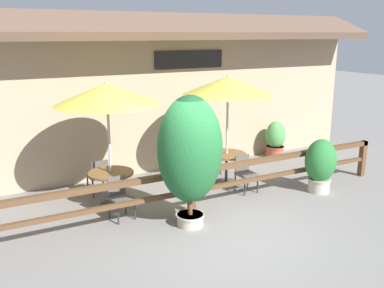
% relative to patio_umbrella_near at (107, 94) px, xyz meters
% --- Properties ---
extents(ground_plane, '(60.00, 60.00, 0.00)m').
position_rel_patio_umbrella_near_xyz_m(ground_plane, '(1.36, -2.24, -2.46)').
color(ground_plane, slate).
extents(building_facade, '(14.28, 1.49, 4.23)m').
position_rel_patio_umbrella_near_xyz_m(building_facade, '(1.36, 1.87, -0.30)').
color(building_facade, tan).
rests_on(building_facade, ground).
extents(patio_railing, '(10.40, 0.14, 0.95)m').
position_rel_patio_umbrella_near_xyz_m(patio_railing, '(1.36, -1.19, -1.77)').
color(patio_railing, brown).
rests_on(patio_railing, ground).
extents(patio_umbrella_near, '(2.21, 2.21, 2.73)m').
position_rel_patio_umbrella_near_xyz_m(patio_umbrella_near, '(0.00, 0.00, 0.00)').
color(patio_umbrella_near, '#B7B2A8').
rests_on(patio_umbrella_near, ground).
extents(dining_table_near, '(0.99, 0.99, 0.77)m').
position_rel_patio_umbrella_near_xyz_m(dining_table_near, '(-0.00, -0.00, -1.85)').
color(dining_table_near, brown).
rests_on(dining_table_near, ground).
extents(chair_near_streetside, '(0.49, 0.49, 0.87)m').
position_rel_patio_umbrella_near_xyz_m(chair_near_streetside, '(-0.06, -0.74, -1.97)').
color(chair_near_streetside, '#514C47').
rests_on(chair_near_streetside, ground).
extents(chair_near_wallside, '(0.45, 0.45, 0.87)m').
position_rel_patio_umbrella_near_xyz_m(chair_near_wallside, '(-0.07, 0.74, -1.97)').
color(chair_near_wallside, '#514C47').
rests_on(chair_near_wallside, ground).
extents(patio_umbrella_middle, '(2.21, 2.21, 2.73)m').
position_rel_patio_umbrella_near_xyz_m(patio_umbrella_middle, '(3.02, 0.06, 0.00)').
color(patio_umbrella_middle, '#B7B2A8').
rests_on(patio_umbrella_middle, ground).
extents(dining_table_middle, '(0.99, 0.99, 0.77)m').
position_rel_patio_umbrella_near_xyz_m(dining_table_middle, '(3.02, 0.06, -1.85)').
color(dining_table_middle, brown).
rests_on(dining_table_middle, ground).
extents(chair_middle_streetside, '(0.43, 0.43, 0.87)m').
position_rel_patio_umbrella_near_xyz_m(chair_middle_streetside, '(3.08, -0.66, -1.97)').
color(chair_middle_streetside, '#514C47').
rests_on(chair_middle_streetside, ground).
extents(chair_middle_wallside, '(0.44, 0.44, 0.87)m').
position_rel_patio_umbrella_near_xyz_m(chair_middle_wallside, '(3.04, 0.79, -1.97)').
color(chair_middle_wallside, '#514C47').
rests_on(chair_middle_wallside, ground).
extents(potted_plant_small_flowering, '(1.27, 1.14, 2.60)m').
position_rel_patio_umbrella_near_xyz_m(potted_plant_small_flowering, '(1.03, -1.73, -0.94)').
color(potted_plant_small_flowering, '#B7AD99').
rests_on(potted_plant_small_flowering, ground).
extents(potted_plant_tall_tropical, '(0.77, 0.70, 1.29)m').
position_rel_patio_umbrella_near_xyz_m(potted_plant_tall_tropical, '(4.63, -1.54, -1.78)').
color(potted_plant_tall_tropical, '#B7AD99').
rests_on(potted_plant_tall_tropical, ground).
extents(potted_plant_corner_fern, '(0.62, 0.57, 1.11)m').
position_rel_patio_umbrella_near_xyz_m(potted_plant_corner_fern, '(5.60, 1.31, -1.90)').
color(potted_plant_corner_fern, '#9E4C33').
rests_on(potted_plant_corner_fern, ground).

